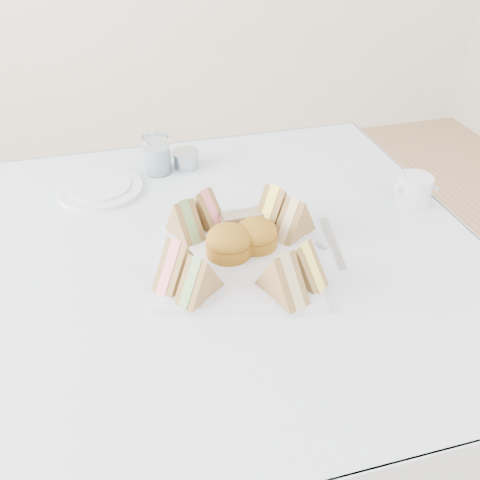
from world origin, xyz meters
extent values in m
plane|color=#9E7751|center=(0.00, 0.00, 0.00)|extent=(4.00, 4.00, 0.00)
cube|color=brown|center=(0.00, 0.00, 0.37)|extent=(0.90, 0.90, 0.74)
cube|color=#97AAC7|center=(0.00, 0.00, 0.74)|extent=(1.02, 1.02, 0.01)
cube|color=silver|center=(0.02, -0.05, 0.75)|extent=(0.36, 0.36, 0.01)
cylinder|color=#9D711B|center=(0.00, -0.04, 0.79)|extent=(0.12, 0.12, 0.06)
cylinder|color=#9D711B|center=(0.06, -0.02, 0.79)|extent=(0.09, 0.09, 0.06)
cube|color=tan|center=(0.04, 0.04, 0.78)|extent=(0.08, 0.04, 0.04)
cylinder|color=silver|center=(-0.23, 0.30, 0.75)|extent=(0.22, 0.22, 0.01)
cylinder|color=white|center=(-0.08, 0.35, 0.79)|extent=(0.08, 0.08, 0.10)
cylinder|color=#A5A6B2|center=(-0.01, 0.36, 0.77)|extent=(0.09, 0.09, 0.04)
cube|color=#A5A6B2|center=(0.21, -0.04, 0.75)|extent=(0.04, 0.18, 0.00)
cube|color=#A5A6B2|center=(0.16, 0.02, 0.75)|extent=(0.06, 0.15, 0.00)
cylinder|color=silver|center=(0.45, 0.06, 0.78)|extent=(0.08, 0.08, 0.07)
camera|label=1|loc=(-0.19, -0.84, 1.38)|focal=40.00mm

